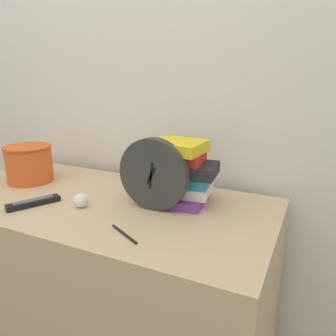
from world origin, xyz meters
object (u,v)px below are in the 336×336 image
object	(u,v)px
pen	(124,234)
desk_clock	(153,174)
basket	(29,163)
crumpled_paper_ball	(81,200)
tv_remote	(34,203)
book_stack	(181,173)

from	to	relation	value
pen	desk_clock	bearing A→B (deg)	93.28
basket	crumpled_paper_ball	bearing A→B (deg)	-19.07
tv_remote	crumpled_paper_ball	xyz separation A→B (m)	(0.17, 0.06, 0.02)
basket	crumpled_paper_ball	world-z (taller)	basket
pen	tv_remote	bearing A→B (deg)	173.15
tv_remote	pen	size ratio (longest dim) A/B	1.45
desk_clock	crumpled_paper_ball	size ratio (longest dim) A/B	5.00
desk_clock	basket	bearing A→B (deg)	176.57
tv_remote	pen	world-z (taller)	tv_remote
book_stack	pen	size ratio (longest dim) A/B	2.11
book_stack	pen	bearing A→B (deg)	-98.63
desk_clock	tv_remote	size ratio (longest dim) A/B	1.39
crumpled_paper_ball	pen	size ratio (longest dim) A/B	0.40
pen	basket	bearing A→B (deg)	159.02
tv_remote	book_stack	bearing A→B (deg)	29.39
book_stack	crumpled_paper_ball	bearing A→B (deg)	-146.16
book_stack	crumpled_paper_ball	xyz separation A→B (m)	(-0.31, -0.21, -0.09)
desk_clock	pen	size ratio (longest dim) A/B	2.02
tv_remote	crumpled_paper_ball	bearing A→B (deg)	20.27
desk_clock	tv_remote	world-z (taller)	desk_clock
basket	crumpled_paper_ball	distance (m)	0.43
desk_clock	crumpled_paper_ball	bearing A→B (deg)	-157.87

